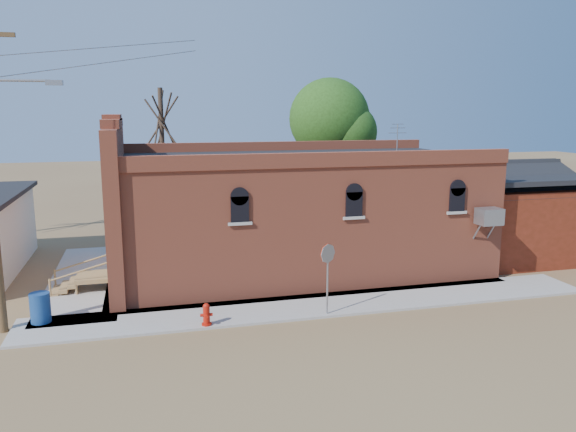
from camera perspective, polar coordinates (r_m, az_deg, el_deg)
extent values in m
plane|color=brown|center=(17.67, -0.40, -10.52)|extent=(120.00, 120.00, 0.00)
cube|color=#9E9991|center=(18.86, 3.40, -9.02)|extent=(19.00, 2.20, 0.08)
cube|color=#9E9991|center=(22.98, -19.79, -6.02)|extent=(2.60, 10.00, 0.08)
cube|color=#C0573A|center=(22.69, 1.07, 0.16)|extent=(14.00, 7.00, 4.50)
cube|color=black|center=(22.38, 1.09, 5.96)|extent=(13.80, 6.80, 0.12)
cube|color=#C0573A|center=(21.77, -16.96, 0.98)|extent=(0.50, 7.40, 5.80)
cube|color=#162398|center=(20.44, -18.09, 3.44)|extent=(0.08, 1.10, 1.56)
cube|color=gray|center=(21.65, 19.77, -0.04)|extent=(0.85, 0.65, 0.60)
cube|color=#561F0E|center=(26.94, 20.90, -0.28)|extent=(5.00, 6.00, 3.20)
cylinder|color=gray|center=(17.49, -25.98, 12.29)|extent=(1.80, 0.08, 0.08)
cube|color=gray|center=(17.33, -22.65, 12.39)|extent=(0.45, 0.22, 0.14)
cylinder|color=#423125|center=(29.11, -12.58, 5.22)|extent=(0.24, 0.24, 7.50)
cylinder|color=#423125|center=(31.30, 4.16, 4.71)|extent=(0.28, 0.28, 6.30)
sphere|color=#224313|center=(31.14, 4.23, 9.84)|extent=(4.40, 4.40, 4.40)
cylinder|color=#AD1509|center=(17.24, -8.26, -10.81)|extent=(0.34, 0.34, 0.06)
cylinder|color=#AD1509|center=(17.14, -8.29, -9.92)|extent=(0.24, 0.24, 0.51)
sphere|color=#AD1509|center=(17.04, -8.31, -9.09)|extent=(0.21, 0.21, 0.21)
cylinder|color=#AD1509|center=(17.01, -8.24, -10.06)|extent=(0.11, 0.13, 0.09)
cylinder|color=#AD1509|center=(17.12, -8.73, -9.94)|extent=(0.13, 0.11, 0.09)
cylinder|color=#AD1509|center=(17.15, -7.85, -9.88)|extent=(0.13, 0.11, 0.09)
cylinder|color=gray|center=(17.68, 4.02, -6.74)|extent=(0.06, 0.06, 2.05)
cylinder|color=gray|center=(17.41, 4.08, -3.83)|extent=(0.55, 0.32, 0.62)
cylinder|color=red|center=(17.44, 4.04, -3.80)|extent=(0.55, 0.32, 0.62)
cylinder|color=navy|center=(18.69, -23.86, -8.52)|extent=(0.71, 0.71, 0.91)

